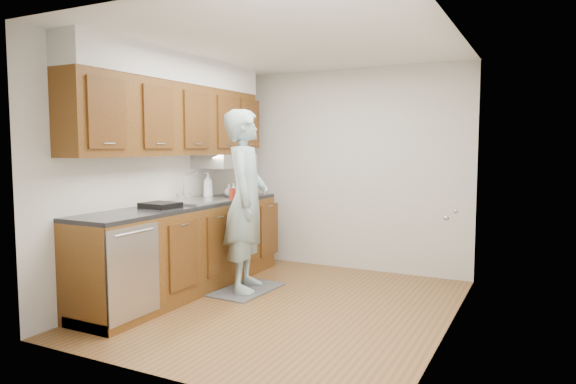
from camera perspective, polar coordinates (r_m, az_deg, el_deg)
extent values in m
plane|color=brown|center=(5.09, -0.10, -12.56)|extent=(3.50, 3.50, 0.00)
plane|color=white|center=(4.95, -0.10, 16.22)|extent=(3.50, 3.50, 0.00)
cube|color=beige|center=(5.70, -13.67, 1.99)|extent=(0.02, 3.50, 2.50)
cube|color=beige|center=(4.39, 17.63, 0.99)|extent=(0.02, 3.50, 2.50)
cube|color=beige|center=(6.47, 6.95, 2.45)|extent=(3.00, 0.02, 2.50)
cube|color=brown|center=(5.61, -11.15, -6.25)|extent=(0.60, 2.80, 0.90)
cube|color=black|center=(5.55, -11.36, -1.47)|extent=(0.63, 2.80, 0.04)
cube|color=#B2B2B7|center=(5.70, -9.99, -1.58)|extent=(0.48, 0.68, 0.14)
cube|color=#B2B2B7|center=(5.69, -10.00, -1.04)|extent=(0.52, 0.72, 0.01)
cube|color=#B2B2B7|center=(4.60, -16.75, -8.57)|extent=(0.03, 0.60, 0.80)
cube|color=brown|center=(5.59, -12.50, 7.85)|extent=(0.33, 2.80, 0.75)
cube|color=silver|center=(5.64, -12.61, 13.18)|extent=(0.35, 2.80, 0.30)
cube|color=#A5A5AA|center=(6.23, -6.99, 3.46)|extent=(0.46, 0.75, 0.16)
cube|color=silver|center=(4.71, 18.00, -1.50)|extent=(0.02, 1.22, 2.05)
cube|color=#5C5C5E|center=(5.63, -4.59, -10.76)|extent=(0.54, 0.87, 0.02)
imported|color=#97B4B7|center=(5.43, -4.67, 0.39)|extent=(0.75, 0.90, 2.17)
imported|color=silver|center=(6.07, -8.87, 0.75)|extent=(0.13, 0.13, 0.30)
imported|color=silver|center=(6.14, -6.07, 0.22)|extent=(0.10, 0.10, 0.17)
imported|color=silver|center=(6.22, -6.57, 0.20)|extent=(0.17, 0.17, 0.15)
cylinder|color=red|center=(5.80, -6.20, -0.26)|extent=(0.10, 0.10, 0.13)
cube|color=black|center=(5.21, -14.00, -1.43)|extent=(0.36, 0.31, 0.05)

